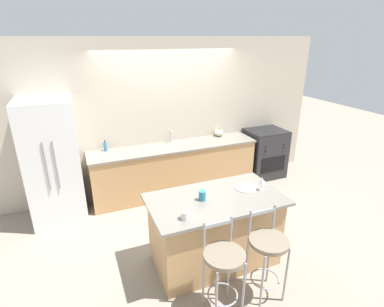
% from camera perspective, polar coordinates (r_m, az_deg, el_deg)
% --- Properties ---
extents(ground_plane, '(18.00, 18.00, 0.00)m').
position_cam_1_polar(ground_plane, '(5.36, -1.87, -8.78)').
color(ground_plane, gray).
extents(wall_back, '(6.00, 0.07, 2.70)m').
position_cam_1_polar(wall_back, '(5.45, -4.57, 7.04)').
color(wall_back, beige).
rests_on(wall_back, ground_plane).
extents(back_counter, '(2.99, 0.66, 0.90)m').
position_cam_1_polar(back_counter, '(5.46, -3.28, -2.87)').
color(back_counter, tan).
rests_on(back_counter, ground_plane).
extents(sink_faucet, '(0.02, 0.13, 0.22)m').
position_cam_1_polar(sink_faucet, '(5.43, -4.09, 3.57)').
color(sink_faucet, '#ADAFB5').
rests_on(sink_faucet, back_counter).
extents(kitchen_island, '(1.61, 0.89, 0.91)m').
position_cam_1_polar(kitchen_island, '(3.84, 4.38, -14.31)').
color(kitchen_island, tan).
rests_on(kitchen_island, ground_plane).
extents(refrigerator, '(0.76, 0.80, 1.89)m').
position_cam_1_polar(refrigerator, '(4.95, -24.95, -1.39)').
color(refrigerator, white).
rests_on(refrigerator, ground_plane).
extents(oven_range, '(0.75, 0.66, 0.97)m').
position_cam_1_polar(oven_range, '(6.26, 13.59, 0.11)').
color(oven_range, '#28282B').
rests_on(oven_range, ground_plane).
extents(bar_stool_near, '(0.42, 0.42, 1.04)m').
position_cam_1_polar(bar_stool_near, '(3.15, 6.03, -20.31)').
color(bar_stool_near, '#99999E').
rests_on(bar_stool_near, ground_plane).
extents(bar_stool_far, '(0.42, 0.42, 1.04)m').
position_cam_1_polar(bar_stool_far, '(3.40, 14.19, -17.41)').
color(bar_stool_far, '#99999E').
rests_on(bar_stool_far, ground_plane).
extents(dinner_plate, '(0.27, 0.27, 0.02)m').
position_cam_1_polar(dinner_plate, '(3.86, 10.13, -6.38)').
color(dinner_plate, white).
rests_on(dinner_plate, kitchen_island).
extents(wine_glass, '(0.07, 0.07, 0.18)m').
position_cam_1_polar(wine_glass, '(3.80, 13.19, -5.09)').
color(wine_glass, white).
rests_on(wine_glass, kitchen_island).
extents(coffee_mug, '(0.12, 0.09, 0.09)m').
position_cam_1_polar(coffee_mug, '(3.19, -1.28, -11.67)').
color(coffee_mug, white).
rests_on(coffee_mug, kitchen_island).
extents(tumbler_cup, '(0.08, 0.08, 0.12)m').
position_cam_1_polar(tumbler_cup, '(3.52, 1.97, -7.99)').
color(tumbler_cup, teal).
rests_on(tumbler_cup, kitchen_island).
extents(pumpkin_decoration, '(0.17, 0.17, 0.16)m').
position_cam_1_polar(pumpkin_decoration, '(5.80, 5.13, 3.98)').
color(pumpkin_decoration, beige).
rests_on(pumpkin_decoration, back_counter).
extents(soap_bottle, '(0.06, 0.06, 0.18)m').
position_cam_1_polar(soap_bottle, '(5.21, -16.18, 1.29)').
color(soap_bottle, teal).
rests_on(soap_bottle, back_counter).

